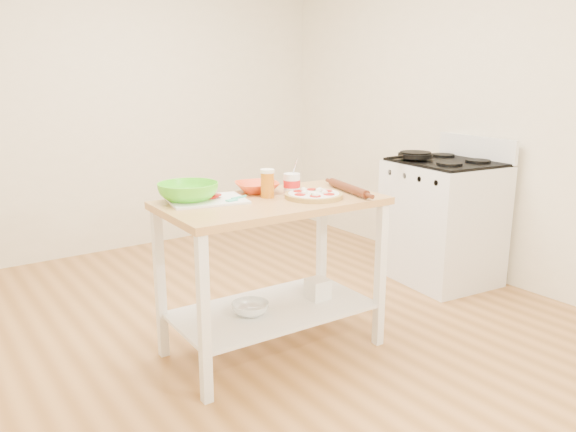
{
  "coord_description": "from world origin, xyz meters",
  "views": [
    {
      "loc": [
        -1.74,
        -2.74,
        1.55
      ],
      "look_at": [
        0.03,
        -0.25,
        0.79
      ],
      "focal_mm": 35.0,
      "sensor_mm": 36.0,
      "label": 1
    }
  ],
  "objects_px": {
    "cutting_board": "(207,200)",
    "green_bowl": "(188,192)",
    "orange_bowl": "(257,187)",
    "shelf_bin": "(318,289)",
    "prep_island": "(272,243)",
    "gas_stove": "(442,221)",
    "beer_pint": "(267,183)",
    "yogurt_tub": "(292,183)",
    "skillet": "(415,155)",
    "knife": "(192,197)",
    "pizza": "(314,195)",
    "shelf_glass_bowl": "(250,309)",
    "spatula": "(236,199)",
    "rolling_pin": "(348,188)"
  },
  "relations": [
    {
      "from": "cutting_board",
      "to": "green_bowl",
      "type": "distance_m",
      "value": 0.11
    },
    {
      "from": "orange_bowl",
      "to": "shelf_bin",
      "type": "height_order",
      "value": "orange_bowl"
    },
    {
      "from": "prep_island",
      "to": "gas_stove",
      "type": "height_order",
      "value": "gas_stove"
    },
    {
      "from": "shelf_bin",
      "to": "beer_pint",
      "type": "bearing_deg",
      "value": 161.9
    },
    {
      "from": "green_bowl",
      "to": "yogurt_tub",
      "type": "height_order",
      "value": "yogurt_tub"
    },
    {
      "from": "gas_stove",
      "to": "skillet",
      "type": "bearing_deg",
      "value": 142.9
    },
    {
      "from": "skillet",
      "to": "yogurt_tub",
      "type": "xyz_separation_m",
      "value": [
        -1.38,
        -0.32,
        -0.02
      ]
    },
    {
      "from": "prep_island",
      "to": "knife",
      "type": "height_order",
      "value": "knife"
    },
    {
      "from": "skillet",
      "to": "pizza",
      "type": "distance_m",
      "value": 1.44
    },
    {
      "from": "shelf_glass_bowl",
      "to": "shelf_bin",
      "type": "distance_m",
      "value": 0.45
    },
    {
      "from": "spatula",
      "to": "green_bowl",
      "type": "distance_m",
      "value": 0.26
    },
    {
      "from": "orange_bowl",
      "to": "pizza",
      "type": "bearing_deg",
      "value": -60.25
    },
    {
      "from": "gas_stove",
      "to": "spatula",
      "type": "height_order",
      "value": "gas_stove"
    },
    {
      "from": "skillet",
      "to": "orange_bowl",
      "type": "relative_size",
      "value": 1.67
    },
    {
      "from": "spatula",
      "to": "knife",
      "type": "xyz_separation_m",
      "value": [
        -0.18,
        0.16,
        0.0
      ]
    },
    {
      "from": "rolling_pin",
      "to": "shelf_bin",
      "type": "relative_size",
      "value": 3.46
    },
    {
      "from": "cutting_board",
      "to": "yogurt_tub",
      "type": "height_order",
      "value": "yogurt_tub"
    },
    {
      "from": "cutting_board",
      "to": "spatula",
      "type": "distance_m",
      "value": 0.16
    },
    {
      "from": "spatula",
      "to": "green_bowl",
      "type": "relative_size",
      "value": 0.45
    },
    {
      "from": "shelf_bin",
      "to": "pizza",
      "type": "bearing_deg",
      "value": -144.38
    },
    {
      "from": "beer_pint",
      "to": "yogurt_tub",
      "type": "height_order",
      "value": "yogurt_tub"
    },
    {
      "from": "knife",
      "to": "cutting_board",
      "type": "bearing_deg",
      "value": -47.9
    },
    {
      "from": "knife",
      "to": "shelf_bin",
      "type": "distance_m",
      "value": 0.94
    },
    {
      "from": "spatula",
      "to": "knife",
      "type": "relative_size",
      "value": 0.55
    },
    {
      "from": "orange_bowl",
      "to": "shelf_bin",
      "type": "bearing_deg",
      "value": -43.04
    },
    {
      "from": "cutting_board",
      "to": "beer_pint",
      "type": "xyz_separation_m",
      "value": [
        0.33,
        -0.11,
        0.07
      ]
    },
    {
      "from": "rolling_pin",
      "to": "spatula",
      "type": "bearing_deg",
      "value": 165.82
    },
    {
      "from": "yogurt_tub",
      "to": "shelf_bin",
      "type": "xyz_separation_m",
      "value": [
        0.12,
        -0.1,
        -0.64
      ]
    },
    {
      "from": "beer_pint",
      "to": "gas_stove",
      "type": "bearing_deg",
      "value": 5.53
    },
    {
      "from": "pizza",
      "to": "skillet",
      "type": "bearing_deg",
      "value": 19.8
    },
    {
      "from": "skillet",
      "to": "shelf_bin",
      "type": "height_order",
      "value": "skillet"
    },
    {
      "from": "spatula",
      "to": "beer_pint",
      "type": "relative_size",
      "value": 0.93
    },
    {
      "from": "cutting_board",
      "to": "orange_bowl",
      "type": "relative_size",
      "value": 1.83
    },
    {
      "from": "green_bowl",
      "to": "shelf_glass_bowl",
      "type": "bearing_deg",
      "value": -41.74
    },
    {
      "from": "pizza",
      "to": "cutting_board",
      "type": "distance_m",
      "value": 0.59
    },
    {
      "from": "gas_stove",
      "to": "knife",
      "type": "height_order",
      "value": "gas_stove"
    },
    {
      "from": "orange_bowl",
      "to": "beer_pint",
      "type": "bearing_deg",
      "value": -100.01
    },
    {
      "from": "cutting_board",
      "to": "spatula",
      "type": "xyz_separation_m",
      "value": [
        0.12,
        -0.1,
        0.01
      ]
    },
    {
      "from": "gas_stove",
      "to": "knife",
      "type": "xyz_separation_m",
      "value": [
        -2.1,
        0.0,
        0.44
      ]
    },
    {
      "from": "shelf_bin",
      "to": "shelf_glass_bowl",
      "type": "bearing_deg",
      "value": 175.51
    },
    {
      "from": "knife",
      "to": "shelf_glass_bowl",
      "type": "xyz_separation_m",
      "value": [
        0.22,
        -0.23,
        -0.62
      ]
    },
    {
      "from": "gas_stove",
      "to": "spatula",
      "type": "relative_size",
      "value": 7.51
    },
    {
      "from": "pizza",
      "to": "spatula",
      "type": "distance_m",
      "value": 0.44
    },
    {
      "from": "cutting_board",
      "to": "yogurt_tub",
      "type": "relative_size",
      "value": 2.2
    },
    {
      "from": "prep_island",
      "to": "rolling_pin",
      "type": "relative_size",
      "value": 2.95
    },
    {
      "from": "prep_island",
      "to": "beer_pint",
      "type": "distance_m",
      "value": 0.33
    },
    {
      "from": "cutting_board",
      "to": "rolling_pin",
      "type": "bearing_deg",
      "value": -6.38
    },
    {
      "from": "gas_stove",
      "to": "rolling_pin",
      "type": "distance_m",
      "value": 1.38
    },
    {
      "from": "pizza",
      "to": "orange_bowl",
      "type": "xyz_separation_m",
      "value": [
        -0.18,
        0.31,
        0.01
      ]
    },
    {
      "from": "spatula",
      "to": "orange_bowl",
      "type": "bearing_deg",
      "value": 23.07
    }
  ]
}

